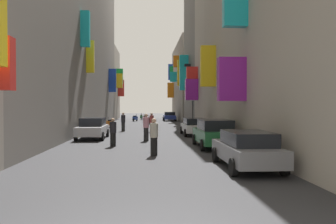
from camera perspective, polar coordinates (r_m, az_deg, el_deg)
name	(u,v)px	position (r m, az deg, el deg)	size (l,w,h in m)	color
ground_plane	(146,128)	(35.39, -3.76, -2.67)	(140.00, 140.00, 0.00)	#2D2D30
building_left_mid_a	(62,24)	(35.33, -17.28, 13.93)	(6.97, 41.92, 20.41)	slate
building_left_mid_b	(100,84)	(60.53, -11.29, 4.61)	(7.11, 10.89, 12.15)	gray
building_right_mid_a	(231,18)	(33.61, 10.44, 15.23)	(7.22, 5.70, 21.16)	#B2A899
building_right_mid_b	(214,33)	(41.19, 7.71, 12.96)	(7.33, 10.14, 21.66)	slate
building_right_far	(195,82)	(56.49, 4.46, 4.97)	(7.14, 19.04, 12.31)	gray
parked_car_white	(194,126)	(26.53, 4.42, -2.37)	(1.87, 4.47, 1.33)	white
parked_car_silver	(93,128)	(24.31, -12.49, -2.59)	(1.91, 4.28, 1.46)	#B7B7BC
parked_car_green	(214,133)	(18.88, 7.76, -3.49)	(1.96, 4.50, 1.54)	#236638
parked_car_blue	(169,116)	(51.61, 0.25, -0.69)	(1.92, 4.07, 1.37)	navy
parked_car_grey	(247,149)	(12.84, 13.01, -5.99)	(1.87, 4.34, 1.37)	slate
scooter_white	(144,119)	(48.28, -3.96, -1.13)	(0.64, 1.78, 1.13)	silver
scooter_black	(149,120)	(42.57, -3.23, -1.42)	(0.60, 1.76, 1.13)	black
scooter_blue	(135,118)	(50.45, -5.52, -1.04)	(0.77, 1.81, 1.13)	#2D4CAD
scooter_orange	(109,123)	(36.59, -9.82, -1.84)	(0.76, 1.90, 1.13)	orange
scooter_green	(141,117)	(55.76, -4.48, -0.84)	(0.45, 1.77, 1.13)	#287F3D
pedestrian_crossing	(123,122)	(30.84, -7.51, -1.66)	(0.49, 0.49, 1.69)	black
pedestrian_near_left	(146,127)	(22.23, -3.69, -2.56)	(0.53, 0.53, 1.79)	black
pedestrian_near_right	(113,132)	(19.45, -9.19, -3.39)	(0.48, 0.48, 1.60)	black
pedestrian_mid_street	(154,137)	(15.69, -2.37, -4.21)	(0.49, 0.49, 1.72)	black
pedestrian_far_away	(152,123)	(29.68, -2.77, -1.78)	(0.51, 0.51, 1.67)	black
traffic_light_near_corner	(193,98)	(33.64, 4.17, 2.29)	(0.26, 0.34, 4.46)	#2D2D2D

